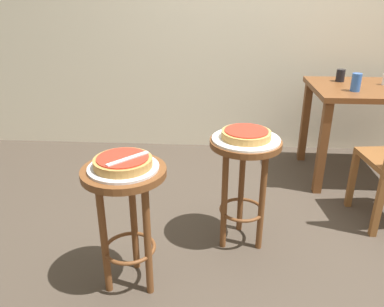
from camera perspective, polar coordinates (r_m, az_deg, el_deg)
ground_plane at (r=2.42m, az=12.99°, el=-13.36°), size 6.00×6.00×0.00m
stool_foreground at (r=1.86m, az=-9.89°, el=-6.96°), size 0.40×0.40×0.67m
serving_plate_foreground at (r=1.78m, az=-10.28°, el=-2.08°), size 0.33×0.33×0.01m
pizza_foreground at (r=1.76m, az=-10.34°, el=-1.25°), size 0.27×0.27×0.05m
stool_middle at (r=2.17m, az=7.85°, el=-2.14°), size 0.40×0.40×0.67m
serving_plate_middle at (r=2.10m, az=8.11°, el=2.17°), size 0.38×0.38×0.01m
pizza_middle at (r=2.09m, az=8.15°, el=2.89°), size 0.27×0.27×0.05m
dining_table at (r=3.26m, az=25.40°, el=6.92°), size 0.93×0.72×0.75m
cup_near_edge at (r=3.01m, az=23.45°, el=9.79°), size 0.07×0.07×0.13m
cup_far_edge at (r=3.31m, az=21.43°, el=10.87°), size 0.07×0.07×0.10m
pizza_server_knife at (r=1.73m, az=-9.59°, el=-0.75°), size 0.17×0.18×0.01m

